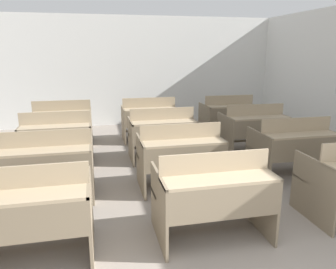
{
  "coord_description": "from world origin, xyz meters",
  "views": [
    {
      "loc": [
        -1.09,
        -1.22,
        1.86
      ],
      "look_at": [
        -0.17,
        2.93,
        0.78
      ],
      "focal_mm": 35.0,
      "sensor_mm": 36.0,
      "label": 1
    }
  ],
  "objects_px": {
    "bench_third_left": "(57,138)",
    "bench_back_center": "(149,118)",
    "bench_second_left": "(48,164)",
    "bench_second_right": "(293,147)",
    "bench_third_center": "(162,133)",
    "bench_back_right": "(228,115)",
    "bench_back_left": "(63,122)",
    "wastepaper_bin": "(269,118)",
    "bench_front_left": "(27,212)",
    "bench_third_right": "(253,128)",
    "bench_second_center": "(180,155)",
    "bench_front_center": "(213,194)"
  },
  "relations": [
    {
      "from": "bench_second_center",
      "to": "bench_back_left",
      "type": "bearing_deg",
      "value": 124.33
    },
    {
      "from": "bench_second_left",
      "to": "bench_third_center",
      "type": "distance_m",
      "value": 2.16
    },
    {
      "from": "bench_third_right",
      "to": "bench_back_center",
      "type": "distance_m",
      "value": 2.18
    },
    {
      "from": "bench_third_center",
      "to": "wastepaper_bin",
      "type": "relative_size",
      "value": 3.26
    },
    {
      "from": "bench_third_center",
      "to": "bench_back_right",
      "type": "height_order",
      "value": "same"
    },
    {
      "from": "bench_front_left",
      "to": "bench_front_center",
      "type": "xyz_separation_m",
      "value": [
        1.74,
        0.0,
        0.0
      ]
    },
    {
      "from": "bench_second_left",
      "to": "bench_second_right",
      "type": "xyz_separation_m",
      "value": [
        3.49,
        0.03,
        0.0
      ]
    },
    {
      "from": "bench_second_right",
      "to": "bench_third_center",
      "type": "bearing_deg",
      "value": 144.22
    },
    {
      "from": "bench_second_center",
      "to": "bench_third_right",
      "type": "relative_size",
      "value": 1.0
    },
    {
      "from": "wastepaper_bin",
      "to": "bench_front_center",
      "type": "bearing_deg",
      "value": -124.78
    },
    {
      "from": "bench_front_left",
      "to": "bench_back_left",
      "type": "distance_m",
      "value": 3.87
    },
    {
      "from": "bench_second_left",
      "to": "bench_back_center",
      "type": "bearing_deg",
      "value": 56.3
    },
    {
      "from": "bench_front_left",
      "to": "bench_third_center",
      "type": "bearing_deg",
      "value": 55.84
    },
    {
      "from": "bench_front_left",
      "to": "bench_second_right",
      "type": "xyz_separation_m",
      "value": [
        3.5,
        1.32,
        0.0
      ]
    },
    {
      "from": "bench_front_left",
      "to": "wastepaper_bin",
      "type": "bearing_deg",
      "value": 43.13
    },
    {
      "from": "bench_second_left",
      "to": "wastepaper_bin",
      "type": "height_order",
      "value": "bench_second_left"
    },
    {
      "from": "bench_third_left",
      "to": "bench_back_center",
      "type": "distance_m",
      "value": 2.16
    },
    {
      "from": "bench_third_left",
      "to": "bench_third_center",
      "type": "xyz_separation_m",
      "value": [
        1.75,
        -0.04,
        0.0
      ]
    },
    {
      "from": "bench_second_center",
      "to": "bench_second_right",
      "type": "relative_size",
      "value": 1.0
    },
    {
      "from": "bench_third_left",
      "to": "bench_back_left",
      "type": "xyz_separation_m",
      "value": [
        -0.01,
        1.26,
        0.0
      ]
    },
    {
      "from": "bench_back_center",
      "to": "bench_front_left",
      "type": "bearing_deg",
      "value": -114.09
    },
    {
      "from": "bench_back_center",
      "to": "wastepaper_bin",
      "type": "bearing_deg",
      "value": 13.64
    },
    {
      "from": "bench_back_left",
      "to": "bench_back_right",
      "type": "xyz_separation_m",
      "value": [
        3.54,
        0.0,
        0.0
      ]
    },
    {
      "from": "bench_back_left",
      "to": "bench_third_right",
      "type": "bearing_deg",
      "value": -19.97
    },
    {
      "from": "bench_second_center",
      "to": "wastepaper_bin",
      "type": "relative_size",
      "value": 3.26
    },
    {
      "from": "bench_second_right",
      "to": "bench_front_left",
      "type": "bearing_deg",
      "value": -159.29
    },
    {
      "from": "bench_second_center",
      "to": "bench_third_left",
      "type": "xyz_separation_m",
      "value": [
        -1.75,
        1.32,
        0.0
      ]
    },
    {
      "from": "bench_back_left",
      "to": "bench_back_center",
      "type": "height_order",
      "value": "same"
    },
    {
      "from": "bench_back_right",
      "to": "bench_back_center",
      "type": "bearing_deg",
      "value": 179.6
    },
    {
      "from": "bench_third_right",
      "to": "bench_back_left",
      "type": "distance_m",
      "value": 3.74
    },
    {
      "from": "bench_front_left",
      "to": "bench_third_center",
      "type": "height_order",
      "value": "same"
    },
    {
      "from": "bench_back_center",
      "to": "bench_second_center",
      "type": "bearing_deg",
      "value": -89.85
    },
    {
      "from": "bench_third_left",
      "to": "bench_back_right",
      "type": "distance_m",
      "value": 3.74
    },
    {
      "from": "bench_second_right",
      "to": "bench_third_right",
      "type": "bearing_deg",
      "value": 89.99
    },
    {
      "from": "bench_second_left",
      "to": "bench_second_right",
      "type": "distance_m",
      "value": 3.49
    },
    {
      "from": "bench_third_right",
      "to": "wastepaper_bin",
      "type": "relative_size",
      "value": 3.26
    },
    {
      "from": "bench_front_center",
      "to": "bench_third_right",
      "type": "relative_size",
      "value": 1.0
    },
    {
      "from": "bench_third_center",
      "to": "bench_back_right",
      "type": "distance_m",
      "value": 2.19
    },
    {
      "from": "bench_second_center",
      "to": "bench_second_right",
      "type": "height_order",
      "value": "same"
    },
    {
      "from": "bench_second_left",
      "to": "bench_third_center",
      "type": "height_order",
      "value": "same"
    },
    {
      "from": "bench_second_left",
      "to": "bench_third_left",
      "type": "xyz_separation_m",
      "value": [
        -0.01,
        1.32,
        0.0
      ]
    },
    {
      "from": "bench_third_right",
      "to": "wastepaper_bin",
      "type": "height_order",
      "value": "bench_third_right"
    },
    {
      "from": "bench_second_center",
      "to": "bench_third_left",
      "type": "bearing_deg",
      "value": 142.91
    },
    {
      "from": "bench_third_center",
      "to": "wastepaper_bin",
      "type": "distance_m",
      "value": 3.87
    },
    {
      "from": "bench_back_center",
      "to": "wastepaper_bin",
      "type": "distance_m",
      "value": 3.36
    },
    {
      "from": "bench_third_left",
      "to": "bench_second_right",
      "type": "bearing_deg",
      "value": -20.29
    },
    {
      "from": "bench_second_right",
      "to": "bench_third_center",
      "type": "relative_size",
      "value": 1.0
    },
    {
      "from": "bench_second_right",
      "to": "wastepaper_bin",
      "type": "xyz_separation_m",
      "value": [
        1.5,
        3.35,
        -0.3
      ]
    },
    {
      "from": "bench_back_right",
      "to": "bench_second_left",
      "type": "bearing_deg",
      "value": -143.72
    },
    {
      "from": "bench_third_right",
      "to": "bench_back_left",
      "type": "height_order",
      "value": "same"
    }
  ]
}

